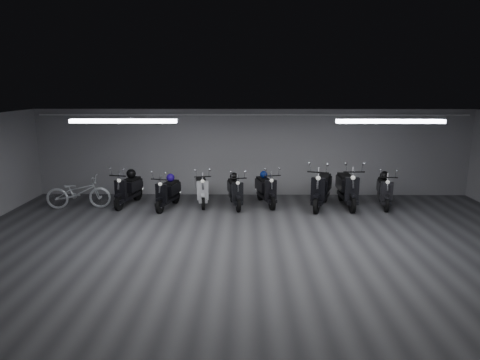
{
  "coord_description": "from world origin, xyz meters",
  "views": [
    {
      "loc": [
        -0.24,
        -8.55,
        3.52
      ],
      "look_at": [
        -0.38,
        2.5,
        1.05
      ],
      "focal_mm": 31.64,
      "sensor_mm": 36.0,
      "label": 1
    }
  ],
  "objects_px": {
    "scooter_9": "(385,186)",
    "helmet_0": "(170,178)",
    "helmet_2": "(264,175)",
    "helmet_4": "(234,176)",
    "scooter_0": "(128,185)",
    "scooter_2": "(202,185)",
    "scooter_8": "(347,183)",
    "helmet_1": "(131,174)",
    "scooter_1": "(168,188)",
    "scooter_3": "(235,187)",
    "bicycle": "(78,189)",
    "scooter_5": "(266,185)",
    "helmet_3": "(384,175)",
    "scooter_7": "(322,183)"
  },
  "relations": [
    {
      "from": "scooter_5",
      "to": "scooter_9",
      "type": "height_order",
      "value": "scooter_5"
    },
    {
      "from": "scooter_0",
      "to": "scooter_2",
      "type": "xyz_separation_m",
      "value": [
        2.2,
        0.08,
        -0.03
      ]
    },
    {
      "from": "helmet_2",
      "to": "helmet_4",
      "type": "distance_m",
      "value": 0.92
    },
    {
      "from": "helmet_0",
      "to": "helmet_2",
      "type": "distance_m",
      "value": 2.8
    },
    {
      "from": "scooter_5",
      "to": "scooter_7",
      "type": "xyz_separation_m",
      "value": [
        1.6,
        -0.28,
        0.11
      ]
    },
    {
      "from": "scooter_8",
      "to": "helmet_2",
      "type": "xyz_separation_m",
      "value": [
        -2.45,
        0.39,
        0.16
      ]
    },
    {
      "from": "bicycle",
      "to": "helmet_3",
      "type": "distance_m",
      "value": 9.05
    },
    {
      "from": "scooter_3",
      "to": "scooter_2",
      "type": "bearing_deg",
      "value": 158.27
    },
    {
      "from": "scooter_8",
      "to": "helmet_0",
      "type": "distance_m",
      "value": 5.22
    },
    {
      "from": "helmet_1",
      "to": "helmet_0",
      "type": "bearing_deg",
      "value": -14.15
    },
    {
      "from": "scooter_8",
      "to": "scooter_2",
      "type": "bearing_deg",
      "value": 177.21
    },
    {
      "from": "scooter_3",
      "to": "scooter_5",
      "type": "bearing_deg",
      "value": 1.6
    },
    {
      "from": "scooter_2",
      "to": "scooter_3",
      "type": "height_order",
      "value": "scooter_2"
    },
    {
      "from": "scooter_1",
      "to": "helmet_2",
      "type": "bearing_deg",
      "value": 26.81
    },
    {
      "from": "bicycle",
      "to": "helmet_0",
      "type": "height_order",
      "value": "bicycle"
    },
    {
      "from": "helmet_3",
      "to": "helmet_0",
      "type": "bearing_deg",
      "value": -177.75
    },
    {
      "from": "scooter_1",
      "to": "helmet_0",
      "type": "relative_size",
      "value": 6.73
    },
    {
      "from": "scooter_2",
      "to": "scooter_9",
      "type": "xyz_separation_m",
      "value": [
        5.43,
        -0.14,
        0.02
      ]
    },
    {
      "from": "helmet_2",
      "to": "helmet_3",
      "type": "xyz_separation_m",
      "value": [
        3.6,
        -0.14,
        0.02
      ]
    },
    {
      "from": "scooter_9",
      "to": "helmet_0",
      "type": "distance_m",
      "value": 6.33
    },
    {
      "from": "scooter_5",
      "to": "helmet_1",
      "type": "height_order",
      "value": "scooter_5"
    },
    {
      "from": "scooter_0",
      "to": "helmet_4",
      "type": "bearing_deg",
      "value": 15.15
    },
    {
      "from": "helmet_4",
      "to": "helmet_3",
      "type": "bearing_deg",
      "value": 0.77
    },
    {
      "from": "helmet_1",
      "to": "helmet_4",
      "type": "relative_size",
      "value": 1.15
    },
    {
      "from": "helmet_1",
      "to": "helmet_3",
      "type": "distance_m",
      "value": 7.61
    },
    {
      "from": "scooter_7",
      "to": "helmet_4",
      "type": "relative_size",
      "value": 8.06
    },
    {
      "from": "scooter_1",
      "to": "helmet_3",
      "type": "height_order",
      "value": "scooter_1"
    },
    {
      "from": "helmet_4",
      "to": "scooter_8",
      "type": "bearing_deg",
      "value": -3.14
    },
    {
      "from": "bicycle",
      "to": "helmet_4",
      "type": "height_order",
      "value": "bicycle"
    },
    {
      "from": "scooter_9",
      "to": "scooter_7",
      "type": "bearing_deg",
      "value": -165.61
    },
    {
      "from": "helmet_3",
      "to": "scooter_1",
      "type": "bearing_deg",
      "value": -175.82
    },
    {
      "from": "scooter_0",
      "to": "helmet_1",
      "type": "distance_m",
      "value": 0.38
    },
    {
      "from": "scooter_0",
      "to": "helmet_1",
      "type": "relative_size",
      "value": 5.99
    },
    {
      "from": "scooter_1",
      "to": "scooter_3",
      "type": "distance_m",
      "value": 1.98
    },
    {
      "from": "scooter_8",
      "to": "helmet_4",
      "type": "distance_m",
      "value": 3.36
    },
    {
      "from": "bicycle",
      "to": "helmet_0",
      "type": "xyz_separation_m",
      "value": [
        2.66,
        0.25,
        0.28
      ]
    },
    {
      "from": "bicycle",
      "to": "scooter_2",
      "type": "bearing_deg",
      "value": -89.71
    },
    {
      "from": "helmet_1",
      "to": "helmet_4",
      "type": "bearing_deg",
      "value": -2.28
    },
    {
      "from": "scooter_1",
      "to": "bicycle",
      "type": "bearing_deg",
      "value": -164.75
    },
    {
      "from": "scooter_1",
      "to": "scooter_9",
      "type": "height_order",
      "value": "scooter_9"
    },
    {
      "from": "scooter_2",
      "to": "helmet_0",
      "type": "xyz_separation_m",
      "value": [
        -0.9,
        -0.17,
        0.26
      ]
    },
    {
      "from": "helmet_0",
      "to": "helmet_4",
      "type": "height_order",
      "value": "helmet_4"
    },
    {
      "from": "scooter_1",
      "to": "scooter_9",
      "type": "distance_m",
      "value": 6.38
    },
    {
      "from": "scooter_0",
      "to": "scooter_7",
      "type": "height_order",
      "value": "scooter_7"
    },
    {
      "from": "scooter_2",
      "to": "scooter_5",
      "type": "relative_size",
      "value": 0.97
    },
    {
      "from": "scooter_3",
      "to": "scooter_7",
      "type": "distance_m",
      "value": 2.53
    },
    {
      "from": "scooter_9",
      "to": "helmet_2",
      "type": "distance_m",
      "value": 3.59
    },
    {
      "from": "scooter_8",
      "to": "helmet_1",
      "type": "relative_size",
      "value": 6.96
    },
    {
      "from": "helmet_1",
      "to": "scooter_1",
      "type": "bearing_deg",
      "value": -24.15
    },
    {
      "from": "scooter_7",
      "to": "helmet_1",
      "type": "distance_m",
      "value": 5.7
    }
  ]
}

